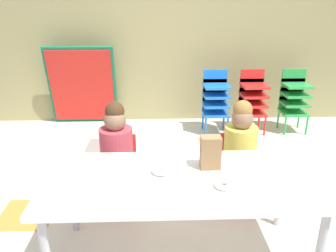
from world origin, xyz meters
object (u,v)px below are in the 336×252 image
donut_powdered_on_plate (224,184)px  donut_powdered_loose (161,171)px  folded_activity_table (82,86)px  paper_bag_brown (211,152)px  seated_child_near_camera (117,147)px  kid_chair_green_stack (294,97)px  paper_plate_center_table (113,178)px  craft_table (182,185)px  kid_chair_blue_stack (216,98)px  seated_child_middle_seat (240,145)px  kid_chair_red_stack (253,97)px  paper_plate_near_edge (223,188)px

donut_powdered_on_plate → donut_powdered_loose: donut_powdered_on_plate is taller
folded_activity_table → paper_bag_brown: 2.85m
seated_child_near_camera → paper_bag_brown: seated_child_near_camera is taller
kid_chair_green_stack → paper_bag_brown: (-1.43, -2.17, 0.27)m
paper_plate_center_table → craft_table: bearing=-0.6°
craft_table → kid_chair_green_stack: 2.82m
kid_chair_blue_stack → craft_table: bearing=-104.8°
seated_child_middle_seat → folded_activity_table: bearing=129.2°
kid_chair_red_stack → kid_chair_blue_stack: bearing=180.0°
seated_child_middle_seat → seated_child_near_camera: bearing=180.0°
seated_child_near_camera → donut_powdered_loose: size_ratio=7.79×
seated_child_near_camera → donut_powdered_on_plate: bearing=-46.5°
seated_child_near_camera → paper_plate_center_table: (0.04, -0.61, 0.06)m
kid_chair_red_stack → folded_activity_table: size_ratio=0.74×
seated_child_middle_seat → paper_plate_near_edge: 0.80m
craft_table → seated_child_near_camera: bearing=127.6°
donut_powdered_loose → folded_activity_table: bearing=111.5°
kid_chair_red_stack → donut_powdered_loose: size_ratio=6.79×
kid_chair_blue_stack → folded_activity_table: folded_activity_table is taller
seated_child_near_camera → kid_chair_red_stack: (1.55, 1.69, -0.10)m
craft_table → kid_chair_green_stack: (1.62, 2.30, -0.10)m
seated_child_near_camera → kid_chair_blue_stack: 2.00m
seated_child_middle_seat → paper_bag_brown: (-0.32, -0.48, 0.17)m
paper_plate_near_edge → paper_plate_center_table: (-0.66, 0.14, 0.00)m
seated_child_near_camera → paper_plate_center_table: size_ratio=5.10×
craft_table → seated_child_middle_seat: size_ratio=1.87×
kid_chair_green_stack → donut_powdered_on_plate: (-1.39, -2.43, 0.18)m
kid_chair_blue_stack → paper_plate_near_edge: (-0.37, -2.43, 0.16)m
paper_plate_near_edge → paper_plate_center_table: same height
kid_chair_green_stack → folded_activity_table: 2.79m
seated_child_near_camera → folded_activity_table: (-0.67, 2.03, -0.02)m
paper_bag_brown → donut_powdered_on_plate: bearing=-81.0°
paper_bag_brown → donut_powdered_loose: 0.34m
kid_chair_blue_stack → paper_bag_brown: bearing=-100.7°
seated_child_near_camera → kid_chair_green_stack: (2.09, 1.69, -0.10)m
kid_chair_red_stack → kid_chair_green_stack: (0.54, 0.00, 0.00)m
paper_bag_brown → donut_powdered_loose: size_ratio=1.87×
seated_child_middle_seat → paper_bag_brown: bearing=-123.5°
paper_bag_brown → paper_plate_near_edge: 0.28m
seated_child_near_camera → paper_plate_near_edge: seated_child_near_camera is taller
paper_bag_brown → kid_chair_green_stack: bearing=56.7°
kid_chair_green_stack → folded_activity_table: bearing=173.0°
paper_plate_near_edge → donut_powdered_on_plate: 0.02m
craft_table → kid_chair_red_stack: 2.54m
donut_powdered_on_plate → donut_powdered_loose: (-0.36, 0.20, -0.01)m
craft_table → paper_bag_brown: bearing=33.3°
kid_chair_red_stack → paper_plate_near_edge: (-0.85, -2.43, 0.16)m
seated_child_middle_seat → donut_powdered_loose: (-0.64, -0.55, 0.08)m
paper_plate_near_edge → kid_chair_red_stack: bearing=70.8°
kid_chair_green_stack → donut_powdered_on_plate: bearing=-119.7°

